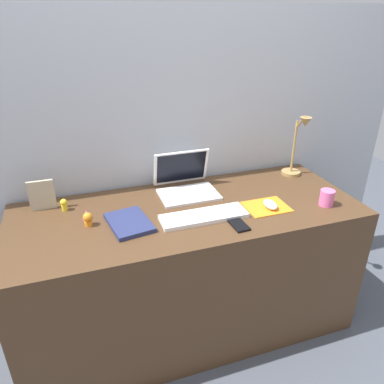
{
  "coord_description": "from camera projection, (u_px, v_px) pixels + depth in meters",
  "views": [
    {
      "loc": [
        -0.49,
        -1.5,
        1.61
      ],
      "look_at": [
        0.02,
        0.0,
        0.83
      ],
      "focal_mm": 34.44,
      "sensor_mm": 36.0,
      "label": 1
    }
  ],
  "objects": [
    {
      "name": "picture_frame",
      "position": [
        42.0,
        195.0,
        1.77
      ],
      "size": [
        0.12,
        0.02,
        0.15
      ],
      "primitive_type": "cube",
      "color": "#B2A58C",
      "rests_on": "desk"
    },
    {
      "name": "mousepad",
      "position": [
        266.0,
        207.0,
        1.81
      ],
      "size": [
        0.21,
        0.17,
        0.0
      ],
      "primitive_type": "cube",
      "color": "orange",
      "rests_on": "desk"
    },
    {
      "name": "laptop",
      "position": [
        185.0,
        182.0,
        1.95
      ],
      "size": [
        0.3,
        0.27,
        0.21
      ],
      "color": "white",
      "rests_on": "desk"
    },
    {
      "name": "toy_figurine_yellow",
      "position": [
        64.0,
        204.0,
        1.77
      ],
      "size": [
        0.03,
        0.03,
        0.06
      ],
      "color": "yellow",
      "rests_on": "desk"
    },
    {
      "name": "cell_phone",
      "position": [
        238.0,
        224.0,
        1.66
      ],
      "size": [
        0.07,
        0.13,
        0.01
      ],
      "primitive_type": "cube",
      "rotation": [
        0.0,
        0.0,
        0.05
      ],
      "color": "black",
      "rests_on": "desk"
    },
    {
      "name": "coffee_mug",
      "position": [
        327.0,
        198.0,
        1.82
      ],
      "size": [
        0.07,
        0.07,
        0.08
      ],
      "primitive_type": "cylinder",
      "color": "pink",
      "rests_on": "desk"
    },
    {
      "name": "desk",
      "position": [
        189.0,
        270.0,
        1.96
      ],
      "size": [
        1.7,
        0.68,
        0.74
      ],
      "primitive_type": "cube",
      "color": "#4C331E",
      "rests_on": "ground_plane"
    },
    {
      "name": "mouse",
      "position": [
        270.0,
        205.0,
        1.79
      ],
      "size": [
        0.06,
        0.1,
        0.03
      ],
      "primitive_type": "ellipsoid",
      "color": "white",
      "rests_on": "mousepad"
    },
    {
      "name": "notebook_pad",
      "position": [
        129.0,
        223.0,
        1.66
      ],
      "size": [
        0.21,
        0.26,
        0.02
      ],
      "primitive_type": "cube",
      "rotation": [
        0.0,
        0.0,
        0.16
      ],
      "color": "navy",
      "rests_on": "desk"
    },
    {
      "name": "keyboard",
      "position": [
        204.0,
        216.0,
        1.71
      ],
      "size": [
        0.41,
        0.13,
        0.02
      ],
      "primitive_type": "cube",
      "color": "white",
      "rests_on": "desk"
    },
    {
      "name": "toy_figurine_orange",
      "position": [
        88.0,
        218.0,
        1.65
      ],
      "size": [
        0.04,
        0.04,
        0.06
      ],
      "color": "orange",
      "rests_on": "desk"
    },
    {
      "name": "ground_plane",
      "position": [
        189.0,
        321.0,
        2.12
      ],
      "size": [
        6.0,
        6.0,
        0.0
      ],
      "primitive_type": "plane",
      "color": "#474C56"
    },
    {
      "name": "back_wall",
      "position": [
        167.0,
        166.0,
        2.08
      ],
      "size": [
        2.9,
        0.05,
        1.65
      ],
      "primitive_type": "cube",
      "color": "#B2B7C1",
      "rests_on": "ground_plane"
    },
    {
      "name": "desk_lamp",
      "position": [
        297.0,
        148.0,
        2.08
      ],
      "size": [
        0.11,
        0.16,
        0.37
      ],
      "color": "#A5844C",
      "rests_on": "desk"
    },
    {
      "name": "toy_figurine_pink",
      "position": [
        87.0,
        214.0,
        1.71
      ],
      "size": [
        0.04,
        0.04,
        0.05
      ],
      "primitive_type": "cone",
      "color": "pink",
      "rests_on": "desk"
    }
  ]
}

